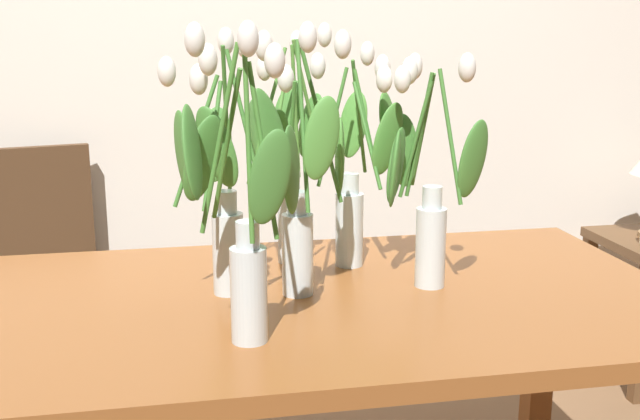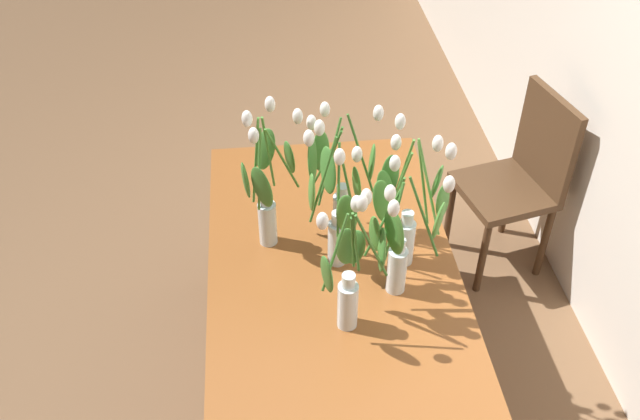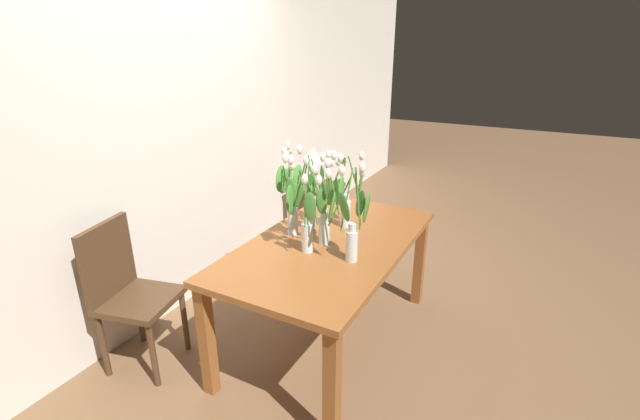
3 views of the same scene
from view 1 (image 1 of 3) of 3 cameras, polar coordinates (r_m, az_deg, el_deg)
The scene contains 9 objects.
room_wall_rear at distance 2.84m, azimuth -5.05°, elevation 14.03°, with size 9.00×0.10×2.70m, color silver.
dining_table at distance 1.72m, azimuth -0.12°, elevation -9.19°, with size 1.60×0.90×0.74m.
tulip_vase_0 at distance 1.64m, azimuth -1.26°, elevation 0.78°, with size 0.21×0.21×0.58m.
tulip_vase_1 at distance 1.64m, azimuth -7.11°, elevation 1.51°, with size 0.28×0.26×0.57m.
tulip_vase_2 at distance 1.88m, azimuth -2.45°, elevation 3.06°, with size 0.25×0.27×0.58m.
tulip_vase_3 at distance 1.84m, azimuth 2.66°, elevation 2.72°, with size 0.24×0.29×0.54m.
tulip_vase_4 at distance 1.39m, azimuth -5.75°, elevation -0.50°, with size 0.24×0.23×0.58m.
tulip_vase_5 at distance 1.72m, azimuth 7.75°, elevation 1.23°, with size 0.23×0.25×0.52m.
dining_chair at distance 2.70m, azimuth -20.16°, elevation -4.44°, with size 0.48×0.48×0.93m.
Camera 1 is at (-0.30, -1.57, 1.30)m, focal length 43.18 mm.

